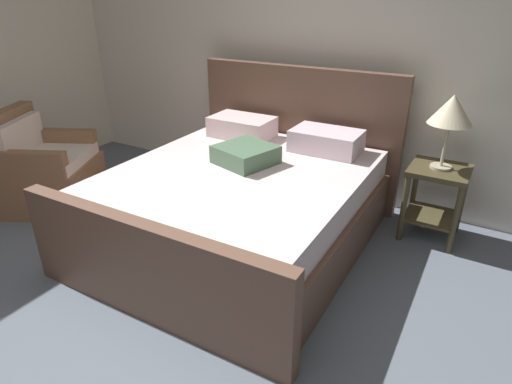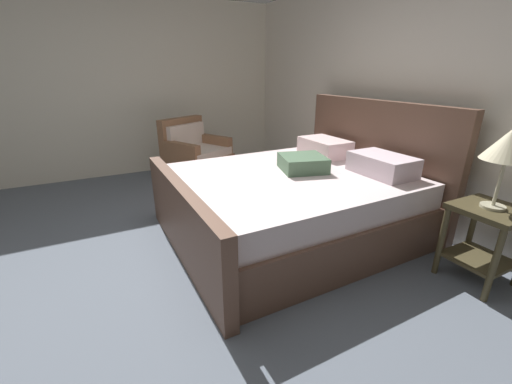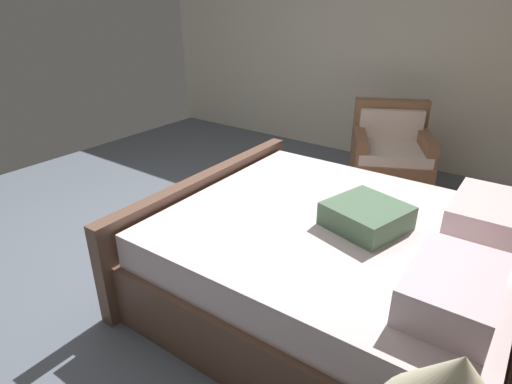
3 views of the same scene
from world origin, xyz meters
TOP-DOWN VIEW (x-y plane):
  - ground_plane at (0.00, 0.00)m, footprint 6.11×5.27m
  - wall_back at (0.00, 2.69)m, footprint 6.23×0.12m
  - wall_side_left at (-3.12, 0.00)m, footprint 0.12×5.39m
  - bed at (-0.23, 1.45)m, footprint 1.98×2.22m
  - nightstand_right at (1.06, 2.25)m, footprint 0.44×0.44m
  - table_lamp_right at (1.06, 2.25)m, footprint 0.32×0.32m
  - armchair at (-2.12, 1.04)m, footprint 0.98×0.97m

SIDE VIEW (x-z plane):
  - ground_plane at x=0.00m, z-range -0.02..0.00m
  - armchair at x=-2.12m, z-range -0.10..0.80m
  - bed at x=-0.23m, z-range -0.27..0.97m
  - nightstand_right at x=1.06m, z-range 0.10..0.70m
  - table_lamp_right at x=1.06m, z-range 0.76..1.33m
  - wall_back at x=0.00m, z-range 0.00..2.52m
  - wall_side_left at x=-3.12m, z-range 0.00..2.52m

